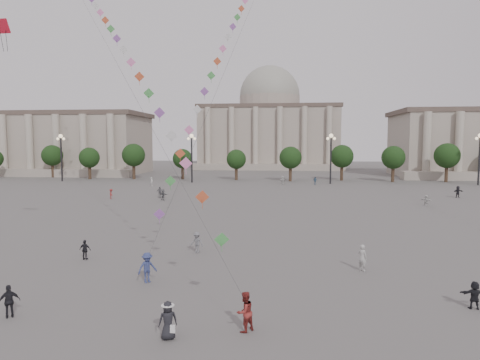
# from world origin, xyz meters

# --- Properties ---
(ground) EXTENTS (360.00, 360.00, 0.00)m
(ground) POSITION_xyz_m (0.00, 0.00, 0.00)
(ground) COLOR #504E4C
(ground) RESTS_ON ground
(hall_west) EXTENTS (84.00, 26.22, 17.20)m
(hall_west) POSITION_xyz_m (-75.00, 93.89, 8.43)
(hall_west) COLOR #9E9184
(hall_west) RESTS_ON ground
(hall_central) EXTENTS (48.30, 34.30, 35.50)m
(hall_central) POSITION_xyz_m (0.00, 129.22, 14.23)
(hall_central) COLOR #9E9184
(hall_central) RESTS_ON ground
(tree_row) EXTENTS (137.12, 5.12, 8.00)m
(tree_row) POSITION_xyz_m (0.00, 78.00, 5.39)
(tree_row) COLOR #392A1C
(tree_row) RESTS_ON ground
(lamp_post_far_west) EXTENTS (2.00, 0.90, 10.65)m
(lamp_post_far_west) POSITION_xyz_m (-45.00, 70.00, 7.35)
(lamp_post_far_west) COLOR #262628
(lamp_post_far_west) RESTS_ON ground
(lamp_post_mid_west) EXTENTS (2.00, 0.90, 10.65)m
(lamp_post_mid_west) POSITION_xyz_m (-15.00, 70.00, 7.35)
(lamp_post_mid_west) COLOR #262628
(lamp_post_mid_west) RESTS_ON ground
(lamp_post_mid_east) EXTENTS (2.00, 0.90, 10.65)m
(lamp_post_mid_east) POSITION_xyz_m (15.00, 70.00, 7.35)
(lamp_post_mid_east) COLOR #262628
(lamp_post_mid_east) RESTS_ON ground
(lamp_post_far_east) EXTENTS (2.00, 0.90, 10.65)m
(lamp_post_far_east) POSITION_xyz_m (45.00, 70.00, 7.35)
(lamp_post_far_east) COLOR #262628
(lamp_post_far_east) RESTS_ON ground
(person_crowd_0) EXTENTS (1.03, 0.67, 1.63)m
(person_crowd_0) POSITION_xyz_m (11.62, 67.91, 0.82)
(person_crowd_0) COLOR #3A6083
(person_crowd_0) RESTS_ON ground
(person_crowd_3) EXTENTS (1.42, 0.56, 1.49)m
(person_crowd_3) POSITION_xyz_m (15.08, 1.01, 0.75)
(person_crowd_3) COLOR black
(person_crowd_3) RESTS_ON ground
(person_crowd_4) EXTENTS (1.43, 1.62, 1.78)m
(person_crowd_4) POSITION_xyz_m (4.89, 67.48, 0.89)
(person_crowd_4) COLOR beige
(person_crowd_4) RESTS_ON ground
(person_crowd_6) EXTENTS (1.23, 0.91, 1.70)m
(person_crowd_6) POSITION_xyz_m (-1.87, 10.92, 0.85)
(person_crowd_6) COLOR slate
(person_crowd_6) RESTS_ON ground
(person_crowd_7) EXTENTS (1.47, 1.11, 1.55)m
(person_crowd_7) POSITION_xyz_m (24.73, 38.89, 0.77)
(person_crowd_7) COLOR silver
(person_crowd_7) RESTS_ON ground
(person_crowd_9) EXTENTS (1.81, 1.13, 1.86)m
(person_crowd_9) POSITION_xyz_m (32.80, 48.88, 0.93)
(person_crowd_9) COLOR black
(person_crowd_9) RESTS_ON ground
(person_crowd_10) EXTENTS (0.45, 0.66, 1.73)m
(person_crowd_10) POSITION_xyz_m (-21.58, 62.03, 0.86)
(person_crowd_10) COLOR silver
(person_crowd_10) RESTS_ON ground
(person_crowd_12) EXTENTS (1.61, 1.17, 1.68)m
(person_crowd_12) POSITION_xyz_m (-13.23, 41.03, 0.84)
(person_crowd_12) COLOR #5D5E62
(person_crowd_12) RESTS_ON ground
(person_crowd_13) EXTENTS (0.78, 0.79, 1.84)m
(person_crowd_13) POSITION_xyz_m (10.41, 7.32, 0.92)
(person_crowd_13) COLOR #ADADA9
(person_crowd_13) RESTS_ON ground
(person_crowd_16) EXTENTS (1.05, 0.48, 1.75)m
(person_crowd_16) POSITION_xyz_m (-14.68, 44.19, 0.87)
(person_crowd_16) COLOR #5C5C60
(person_crowd_16) RESTS_ON ground
(person_crowd_17) EXTENTS (1.08, 1.17, 1.58)m
(person_crowd_17) POSITION_xyz_m (-21.69, 41.66, 0.79)
(person_crowd_17) COLOR maroon
(person_crowd_17) RESTS_ON ground
(tourist_1) EXTENTS (0.89, 0.39, 1.50)m
(tourist_1) POSITION_xyz_m (-9.84, 8.10, 0.75)
(tourist_1) COLOR black
(tourist_1) RESTS_ON ground
(tourist_4) EXTENTS (1.04, 0.90, 1.68)m
(tourist_4) POSITION_xyz_m (-8.71, -2.52, 0.84)
(tourist_4) COLOR black
(tourist_4) RESTS_ON ground
(kite_flyer_0) EXTENTS (1.15, 1.16, 1.89)m
(kite_flyer_0) POSITION_xyz_m (3.22, -2.92, 0.95)
(kite_flyer_0) COLOR maroon
(kite_flyer_0) RESTS_ON ground
(kite_flyer_1) EXTENTS (1.40, 1.35, 1.91)m
(kite_flyer_1) POSITION_xyz_m (-3.51, 3.44, 0.96)
(kite_flyer_1) COLOR navy
(kite_flyer_1) RESTS_ON ground
(hat_person) EXTENTS (0.99, 0.83, 1.72)m
(hat_person) POSITION_xyz_m (-0.13, -4.05, 0.90)
(hat_person) COLOR black
(hat_person) RESTS_ON ground
(kite_train_west) EXTENTS (36.26, 51.87, 75.96)m
(kite_train_west) POSITION_xyz_m (-15.84, 24.79, 23.21)
(kite_train_west) COLOR #3F3F3F
(kite_train_west) RESTS_ON ground
(kite_train_mid) EXTENTS (8.13, 51.18, 68.70)m
(kite_train_mid) POSITION_xyz_m (0.44, 30.72, 25.47)
(kite_train_mid) COLOR #3F3F3F
(kite_train_mid) RESTS_ON ground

